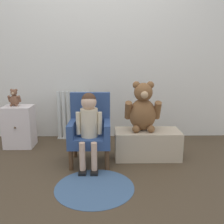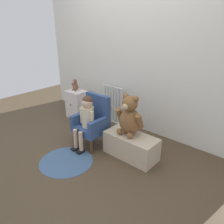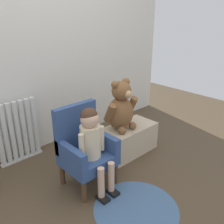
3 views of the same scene
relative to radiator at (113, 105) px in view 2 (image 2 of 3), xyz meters
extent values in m
plane|color=#483927|center=(0.30, -1.20, -0.32)|extent=(6.00, 6.00, 0.00)
cube|color=silver|center=(0.30, 0.12, 0.88)|extent=(3.80, 0.05, 2.40)
cylinder|color=silver|center=(-0.19, 0.00, 0.01)|extent=(0.05, 0.05, 0.61)
cylinder|color=silver|center=(-0.12, 0.00, 0.01)|extent=(0.05, 0.05, 0.61)
cylinder|color=silver|center=(-0.06, 0.00, 0.01)|extent=(0.05, 0.05, 0.61)
cylinder|color=silver|center=(0.00, 0.00, 0.01)|extent=(0.05, 0.05, 0.61)
cylinder|color=silver|center=(0.06, 0.00, 0.01)|extent=(0.05, 0.05, 0.61)
cylinder|color=silver|center=(0.12, 0.00, 0.01)|extent=(0.05, 0.05, 0.61)
cylinder|color=silver|center=(0.19, 0.00, 0.01)|extent=(0.05, 0.05, 0.61)
cube|color=silver|center=(0.00, 0.00, -0.31)|extent=(0.43, 0.05, 0.02)
cube|color=silver|center=(-0.61, -0.28, -0.07)|extent=(0.34, 0.27, 0.50)
sphere|color=#4C3823|center=(-0.61, -0.43, -0.04)|extent=(0.02, 0.02, 0.02)
cube|color=#2F497C|center=(0.27, -0.78, -0.06)|extent=(0.41, 0.38, 0.10)
cube|color=#2F497C|center=(0.27, -0.62, 0.19)|extent=(0.41, 0.06, 0.41)
cube|color=#2F497C|center=(0.09, -0.78, 0.06)|extent=(0.06, 0.38, 0.14)
cube|color=#2F497C|center=(0.45, -0.78, 0.06)|extent=(0.06, 0.38, 0.14)
cylinder|color=#4C331E|center=(0.10, -0.94, -0.22)|extent=(0.04, 0.04, 0.20)
cylinder|color=#4C331E|center=(0.44, -0.94, -0.22)|extent=(0.04, 0.04, 0.20)
cylinder|color=#4C331E|center=(0.10, -0.62, -0.22)|extent=(0.04, 0.04, 0.20)
cylinder|color=#4C331E|center=(0.44, -0.62, -0.22)|extent=(0.04, 0.04, 0.20)
cylinder|color=beige|center=(0.27, -0.82, 0.13)|extent=(0.17, 0.17, 0.28)
sphere|color=#D8AD8E|center=(0.27, -0.82, 0.33)|extent=(0.15, 0.15, 0.15)
sphere|color=#472D1E|center=(0.27, -0.82, 0.35)|extent=(0.14, 0.14, 0.14)
cylinder|color=#D8AD8E|center=(0.22, -1.01, -0.15)|extent=(0.06, 0.06, 0.27)
cube|color=black|center=(0.22, -1.03, -0.30)|extent=(0.07, 0.11, 0.03)
cylinder|color=#D8AD8E|center=(0.33, -1.01, -0.15)|extent=(0.06, 0.06, 0.27)
cube|color=black|center=(0.33, -1.03, -0.30)|extent=(0.07, 0.11, 0.03)
cylinder|color=beige|center=(0.17, -0.84, 0.13)|extent=(0.04, 0.04, 0.22)
cylinder|color=beige|center=(0.38, -0.84, 0.13)|extent=(0.04, 0.04, 0.22)
cube|color=#BEAB8E|center=(0.88, -0.65, -0.16)|extent=(0.69, 0.32, 0.30)
ellipsoid|color=brown|center=(0.82, -0.61, 0.16)|extent=(0.28, 0.25, 0.34)
sphere|color=brown|center=(0.82, -0.63, 0.40)|extent=(0.19, 0.19, 0.19)
sphere|color=tan|center=(0.82, -0.71, 0.38)|extent=(0.08, 0.08, 0.08)
sphere|color=brown|center=(0.75, -0.61, 0.47)|extent=(0.08, 0.08, 0.08)
sphere|color=brown|center=(0.89, -0.61, 0.47)|extent=(0.08, 0.08, 0.08)
cylinder|color=brown|center=(0.67, -0.63, 0.21)|extent=(0.07, 0.15, 0.21)
cylinder|color=brown|center=(0.97, -0.63, 0.21)|extent=(0.07, 0.15, 0.21)
sphere|color=brown|center=(0.74, -0.72, 0.03)|extent=(0.08, 0.08, 0.08)
sphere|color=brown|center=(0.90, -0.72, 0.03)|extent=(0.08, 0.08, 0.08)
ellipsoid|color=brown|center=(-0.65, -0.26, 0.25)|extent=(0.11, 0.10, 0.13)
sphere|color=brown|center=(-0.65, -0.26, 0.34)|extent=(0.08, 0.08, 0.08)
sphere|color=tan|center=(-0.65, -0.29, 0.34)|extent=(0.03, 0.03, 0.03)
sphere|color=brown|center=(-0.68, -0.26, 0.37)|extent=(0.03, 0.03, 0.03)
sphere|color=brown|center=(-0.62, -0.26, 0.37)|extent=(0.03, 0.03, 0.03)
cylinder|color=brown|center=(-0.71, -0.26, 0.27)|extent=(0.03, 0.06, 0.08)
cylinder|color=brown|center=(-0.59, -0.26, 0.27)|extent=(0.03, 0.06, 0.08)
sphere|color=brown|center=(-0.68, -0.30, 0.20)|extent=(0.03, 0.03, 0.03)
sphere|color=brown|center=(-0.62, -0.30, 0.20)|extent=(0.03, 0.03, 0.03)
cylinder|color=#405E82|center=(0.34, -1.28, -0.31)|extent=(0.67, 0.67, 0.01)
camera|label=1|loc=(0.46, -3.18, 0.76)|focal=40.00mm
camera|label=2|loc=(2.29, -2.62, 1.32)|focal=35.00mm
camera|label=3|loc=(-0.83, -2.26, 1.13)|focal=40.00mm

